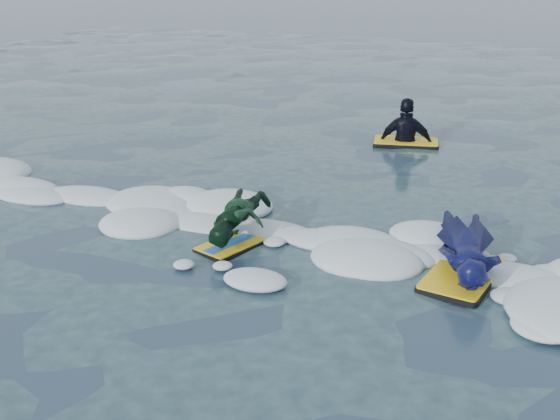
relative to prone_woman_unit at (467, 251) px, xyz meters
The scene contains 5 objects.
ground 3.29m from the prone_woman_unit, 156.08° to the right, with size 120.00×120.00×0.00m, color #1C3444.
foam_band 3.02m from the prone_woman_unit, behind, with size 12.00×3.10×0.30m, color white, non-canonical shape.
prone_woman_unit is the anchor object (origin of this frame).
prone_child_unit 2.55m from the prone_woman_unit, behind, with size 0.72×1.33×0.50m.
waiting_rider_unit 5.08m from the prone_woman_unit, 109.42° to the left, with size 1.21×0.82×1.66m.
Camera 1 is at (3.69, -5.60, 3.19)m, focal length 45.00 mm.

